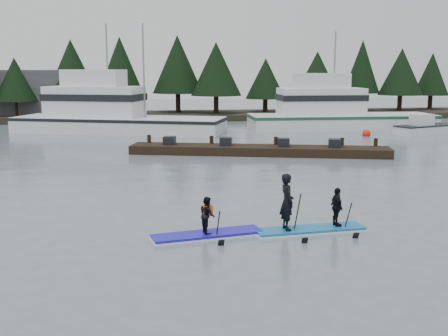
{
  "coord_description": "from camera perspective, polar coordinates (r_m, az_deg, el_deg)",
  "views": [
    {
      "loc": [
        -3.45,
        -16.42,
        5.12
      ],
      "look_at": [
        0.0,
        6.0,
        1.1
      ],
      "focal_mm": 45.0,
      "sensor_mm": 36.0,
      "label": 1
    }
  ],
  "objects": [
    {
      "name": "paddleboard_duo",
      "position": [
        18.0,
        8.41,
        -4.45
      ],
      "size": [
        3.6,
        1.33,
        2.37
      ],
      "rotation": [
        0.0,
        0.0,
        0.09
      ],
      "color": "#126AAC",
      "rests_on": "ground"
    },
    {
      "name": "floating_dock",
      "position": [
        33.99,
        3.54,
        1.81
      ],
      "size": [
        15.58,
        6.27,
        0.52
      ],
      "primitive_type": "cube",
      "rotation": [
        0.0,
        0.0,
        -0.28
      ],
      "color": "black",
      "rests_on": "ground"
    },
    {
      "name": "skiff",
      "position": [
        47.88,
        20.13,
        3.72
      ],
      "size": [
        6.32,
        3.78,
        0.71
      ],
      "primitive_type": "cube",
      "rotation": [
        0.0,
        0.0,
        0.35
      ],
      "color": "white",
      "rests_on": "ground"
    },
    {
      "name": "treeline",
      "position": [
        58.75,
        -5.37,
        5.0
      ],
      "size": [
        60.0,
        4.0,
        8.0
      ],
      "primitive_type": null,
      "color": "black",
      "rests_on": "ground"
    },
    {
      "name": "far_shore",
      "position": [
        58.72,
        -5.38,
        5.3
      ],
      "size": [
        70.0,
        8.0,
        0.6
      ],
      "primitive_type": "cube",
      "color": "#2D281E",
      "rests_on": "ground"
    },
    {
      "name": "fishing_boat_large",
      "position": [
        46.86,
        -11.21,
        4.48
      ],
      "size": [
        17.63,
        10.34,
        9.69
      ],
      "rotation": [
        0.0,
        0.0,
        -0.35
      ],
      "color": "white",
      "rests_on": "ground"
    },
    {
      "name": "waterfront_building",
      "position": [
        61.39,
        -18.79,
        7.07
      ],
      "size": [
        18.0,
        6.0,
        5.0
      ],
      "primitive_type": "cube",
      "color": "#4C4C51",
      "rests_on": "ground"
    },
    {
      "name": "fishing_boat_medium",
      "position": [
        49.53,
        11.34,
        4.7
      ],
      "size": [
        15.98,
        5.07,
        9.24
      ],
      "rotation": [
        0.0,
        0.0,
        -0.03
      ],
      "color": "white",
      "rests_on": "ground"
    },
    {
      "name": "paddleboard_solo",
      "position": [
        17.38,
        -1.7,
        -5.9
      ],
      "size": [
        3.53,
        1.44,
        1.76
      ],
      "rotation": [
        0.0,
        0.0,
        0.18
      ],
      "color": "#1814C1",
      "rests_on": "ground"
    },
    {
      "name": "ground",
      "position": [
        17.55,
        3.01,
        -6.93
      ],
      "size": [
        160.0,
        160.0,
        0.0
      ],
      "primitive_type": "plane",
      "color": "slate",
      "rests_on": "ground"
    },
    {
      "name": "buoy_c",
      "position": [
        44.7,
        14.25,
        3.16
      ],
      "size": [
        0.64,
        0.64,
        0.64
      ],
      "primitive_type": "sphere",
      "color": "red",
      "rests_on": "ground"
    },
    {
      "name": "buoy_b",
      "position": [
        37.78,
        -7.52,
        2.17
      ],
      "size": [
        0.48,
        0.48,
        0.48
      ],
      "primitive_type": "sphere",
      "color": "red",
      "rests_on": "ground"
    }
  ]
}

